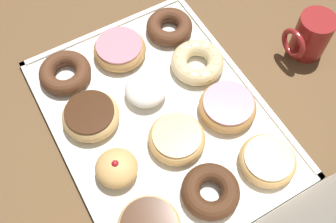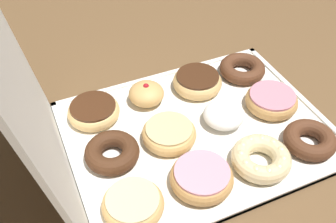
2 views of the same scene
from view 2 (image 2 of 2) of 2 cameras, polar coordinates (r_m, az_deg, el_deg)
name	(u,v)px [view 2 (image 2 of 2)]	position (r m, az deg, el deg)	size (l,w,h in m)	color
ground_plane	(198,133)	(0.85, 4.38, -3.21)	(3.00, 3.00, 0.00)	brown
donut_box	(198,132)	(0.85, 4.40, -2.96)	(0.42, 0.55, 0.01)	white
box_lid_open	(8,63)	(0.61, -22.45, 6.61)	(0.42, 0.58, 0.01)	white
chocolate_cake_ring_donut_0	(310,140)	(0.85, 20.05, -3.90)	(0.11, 0.11, 0.03)	#59331E
pink_frosted_donut_1	(271,100)	(0.92, 14.91, 1.62)	(0.12, 0.12, 0.04)	tan
chocolate_cake_ring_donut_2	(242,69)	(1.00, 10.81, 6.19)	(0.11, 0.11, 0.03)	#59331E
cruller_donut_3	(261,158)	(0.79, 13.48, -6.65)	(0.12, 0.12, 0.04)	beige
powdered_filled_donut_4	(224,115)	(0.85, 8.14, -0.49)	(0.09, 0.09, 0.04)	white
chocolate_frosted_donut_5	(197,81)	(0.94, 4.33, 4.41)	(0.12, 0.12, 0.04)	#E5B770
pink_frosted_donut_6	(202,177)	(0.74, 4.95, -9.55)	(0.12, 0.12, 0.04)	tan
glazed_ring_donut_7	(169,133)	(0.81, 0.14, -3.21)	(0.12, 0.12, 0.04)	tan
jelly_filled_donut_8	(146,94)	(0.90, -3.19, 2.63)	(0.08, 0.08, 0.05)	tan
glazed_ring_donut_9	(133,204)	(0.71, -5.16, -13.31)	(0.11, 0.11, 0.03)	tan
chocolate_cake_ring_donut_10	(112,152)	(0.79, -8.21, -5.90)	(0.11, 0.11, 0.04)	#472816
chocolate_frosted_donut_11	(94,111)	(0.88, -10.84, 0.08)	(0.12, 0.12, 0.04)	#E5B770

